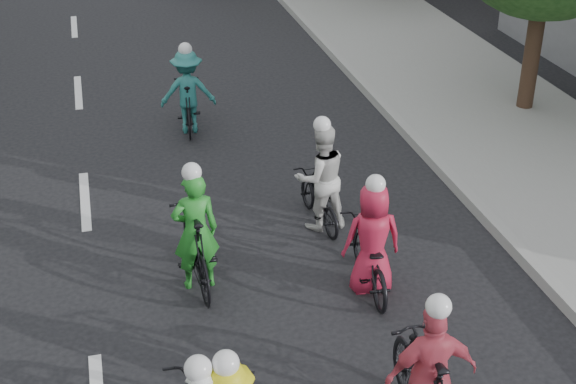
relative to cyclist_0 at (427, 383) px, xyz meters
name	(u,v)px	position (x,y,z in m)	size (l,w,h in m)	color
sidewalk_right	(422,59)	(4.63, 11.12, -0.60)	(4.00, 80.00, 0.15)	gray
curb_right	(344,65)	(2.68, 11.12, -0.58)	(0.18, 80.00, 0.18)	#999993
cyclist_0	(427,383)	(0.00, 0.00, 0.00)	(0.99, 1.87, 1.82)	black
cyclist_1	(195,241)	(-1.92, 3.37, -0.02)	(0.64, 1.87, 1.86)	black
cyclist_2	(188,97)	(-1.30, 8.53, 0.01)	(1.11, 1.70, 1.77)	black
cyclist_4	(370,249)	(0.32, 2.68, -0.07)	(0.82, 1.80, 1.75)	black
cyclist_5	(320,186)	(0.14, 4.46, -0.01)	(0.87, 1.56, 1.83)	black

